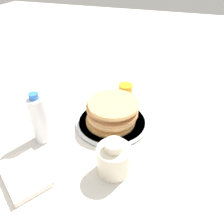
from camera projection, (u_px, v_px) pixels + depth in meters
name	position (u px, v px, depth m)	size (l,w,h in m)	color
ground_plane	(110.00, 120.00, 0.87)	(4.00, 4.00, 0.00)	silver
plate	(112.00, 122.00, 0.85)	(0.28, 0.28, 0.01)	silver
pancake_stack	(112.00, 112.00, 0.83)	(0.20, 0.20, 0.09)	#C08747
juice_glass	(125.00, 91.00, 1.00)	(0.06, 0.06, 0.06)	orange
cream_jug	(114.00, 159.00, 0.64)	(0.10, 0.10, 0.12)	beige
water_bottle_near	(40.00, 119.00, 0.73)	(0.06, 0.06, 0.19)	white
napkin	(24.00, 174.00, 0.65)	(0.21, 0.19, 0.02)	white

